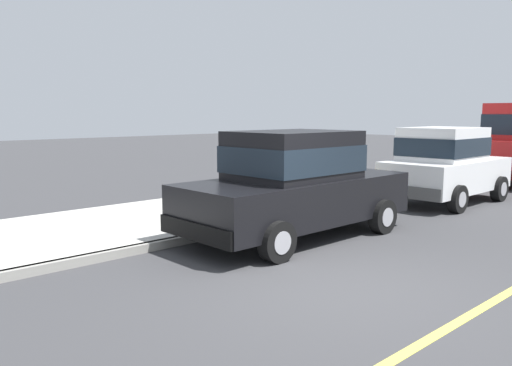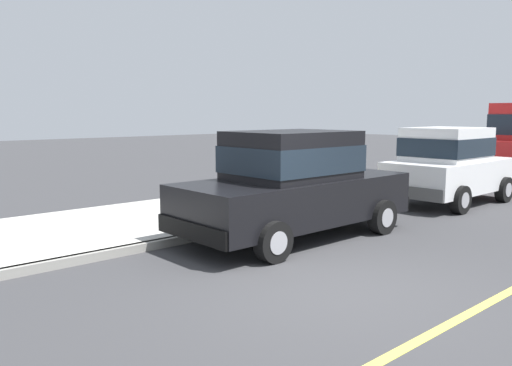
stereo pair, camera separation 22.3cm
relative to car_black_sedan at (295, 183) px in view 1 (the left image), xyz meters
The scene contains 8 objects.
ground_plane 2.83m from the car_black_sedan, 33.55° to the right, with size 80.00×80.00×0.00m, color #38383A.
curb 1.99m from the car_black_sedan, 123.81° to the right, with size 0.16×64.00×0.14m, color gray.
sidewalk 3.28m from the car_black_sedan, 152.18° to the right, with size 3.60×64.00×0.14m, color #B7B5AD.
lane_centre_line 4.20m from the car_black_sedan, 21.06° to the right, with size 0.12×57.60×0.01m, color #E0D64C.
car_black_sedan is the anchor object (origin of this frame).
car_white_hatchback 5.39m from the car_black_sedan, 89.22° to the left, with size 1.98×3.81×1.88m.
dog_grey 3.20m from the car_black_sedan, behind, with size 0.39×0.71×0.49m.
fire_hydrant 3.02m from the car_black_sedan, 118.83° to the left, with size 0.34×0.24×0.72m.
Camera 1 is at (4.00, -5.28, 2.24)m, focal length 36.32 mm.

